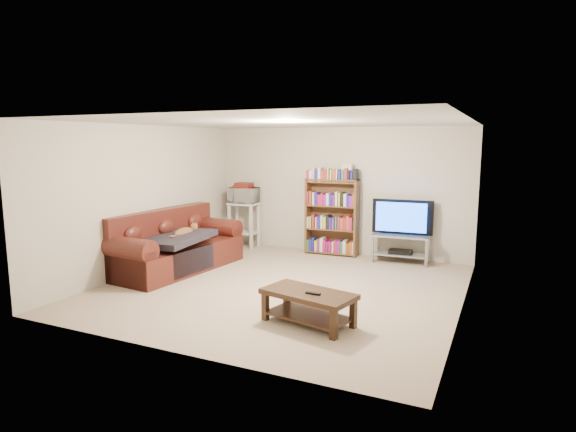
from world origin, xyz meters
The scene contains 19 objects.
floor centered at (0.00, 0.00, 0.00)m, with size 5.00×5.00×0.00m, color tan.
ceiling centered at (0.00, 0.00, 2.40)m, with size 5.00×5.00×0.00m, color white.
wall_back centered at (0.00, 2.50, 1.20)m, with size 5.00×5.00×0.00m, color beige.
wall_front centered at (0.00, -2.50, 1.20)m, with size 5.00×5.00×0.00m, color beige.
wall_left centered at (-2.50, 0.00, 1.20)m, with size 5.00×5.00×0.00m, color beige.
wall_right centered at (2.50, 0.00, 1.20)m, with size 5.00×5.00×0.00m, color beige.
sofa centered at (-2.10, 0.14, 0.34)m, with size 1.22×2.42×1.00m.
blanket centered at (-1.93, -0.03, 0.58)m, with size 0.90×1.17×0.10m, color black.
cat centered at (-1.91, 0.18, 0.64)m, with size 0.25×0.64×0.19m, color brown, non-canonical shape.
coffee_table centered at (0.90, -1.20, 0.27)m, with size 1.18×0.77×0.39m.
remote centered at (0.99, -1.27, 0.41)m, with size 0.18×0.05×0.02m, color black.
tv_stand centered at (1.27, 2.21, 0.34)m, with size 1.02×0.50×0.50m.
television centered at (1.27, 2.21, 0.81)m, with size 1.07×0.14×0.62m, color black.
dvd_player centered at (1.27, 2.21, 0.19)m, with size 0.40×0.28×0.06m, color black.
bookshelf centered at (-0.05, 2.29, 0.74)m, with size 1.01×0.35×1.44m.
shelf_clutter centered at (0.04, 2.31, 1.54)m, with size 0.73×0.25×0.28m.
microwave_stand centered at (-1.89, 2.15, 0.58)m, with size 0.59×0.44×0.91m.
microwave centered at (-1.89, 2.15, 1.07)m, with size 0.56×0.38×0.31m, color silver.
game_boxes centered at (-1.89, 2.15, 1.25)m, with size 0.33×0.29×0.05m, color maroon.
Camera 1 is at (2.95, -6.23, 2.12)m, focal length 30.00 mm.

